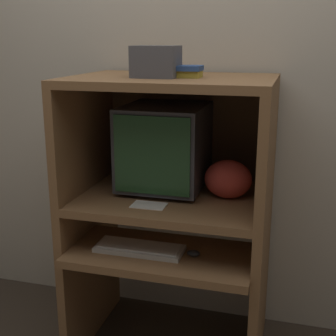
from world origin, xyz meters
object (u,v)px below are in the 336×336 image
object	(u,v)px
crt_monitor	(165,146)
book_stack	(183,71)
mouse	(193,253)
storage_box	(156,62)
snack_bag	(228,179)
keyboard	(140,248)

from	to	relation	value
crt_monitor	book_stack	size ratio (longest dim) A/B	2.66
mouse	storage_box	size ratio (longest dim) A/B	0.31
snack_bag	storage_box	world-z (taller)	storage_box
mouse	keyboard	bearing A→B (deg)	-177.03
storage_box	keyboard	bearing A→B (deg)	-107.36
crt_monitor	mouse	world-z (taller)	crt_monitor
crt_monitor	storage_box	distance (m)	0.43
keyboard	storage_box	xyz separation A→B (m)	(0.04, 0.13, 0.81)
crt_monitor	snack_bag	distance (m)	0.34
keyboard	book_stack	bearing A→B (deg)	47.18
crt_monitor	snack_bag	xyz separation A→B (m)	(0.32, -0.06, -0.12)
keyboard	mouse	bearing A→B (deg)	2.97
mouse	snack_bag	xyz separation A→B (m)	(0.11, 0.21, 0.29)
crt_monitor	snack_bag	size ratio (longest dim) A/B	2.01
mouse	book_stack	size ratio (longest dim) A/B	0.36
keyboard	book_stack	world-z (taller)	book_stack
storage_box	mouse	bearing A→B (deg)	-31.07
keyboard	snack_bag	xyz separation A→B (m)	(0.35, 0.22, 0.29)
keyboard	snack_bag	bearing A→B (deg)	31.83
crt_monitor	keyboard	distance (m)	0.50
mouse	book_stack	bearing A→B (deg)	121.78
mouse	snack_bag	distance (m)	0.37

